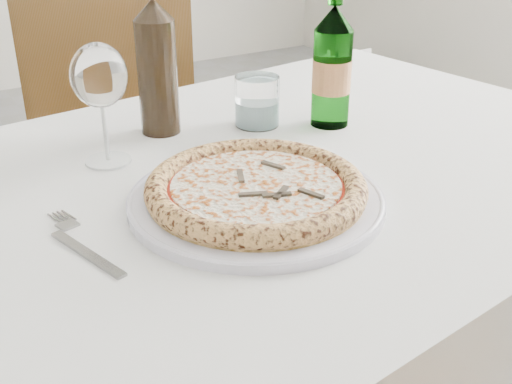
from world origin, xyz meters
TOP-DOWN VIEW (x-y plane):
  - dining_table at (0.07, -0.24)m, footprint 1.64×1.09m
  - chair_far at (0.14, 0.52)m, footprint 0.59×0.59m
  - plate at (0.07, -0.34)m, footprint 0.37×0.37m
  - pizza at (0.07, -0.34)m, footprint 0.32×0.32m
  - fork at (-0.18, -0.33)m, footprint 0.05×0.21m
  - wine_glass at (-0.06, -0.09)m, footprint 0.09×0.09m
  - tumbler at (0.24, -0.06)m, footprint 0.08×0.08m
  - beer_bottle at (0.36, -0.13)m, footprint 0.07×0.07m
  - wine_bottle at (0.07, -0.00)m, footprint 0.07×0.07m

SIDE VIEW (x-z plane):
  - chair_far at x=0.14m, z-range 0.07..1.00m
  - dining_table at x=0.07m, z-range 0.30..1.05m
  - fork at x=-0.18m, z-range 0.76..0.76m
  - plate at x=0.07m, z-range 0.76..0.77m
  - pizza at x=0.07m, z-range 0.77..0.80m
  - tumbler at x=0.24m, z-range 0.75..0.84m
  - beer_bottle at x=0.36m, z-range 0.73..1.00m
  - wine_bottle at x=0.07m, z-range 0.73..1.02m
  - wine_glass at x=-0.06m, z-range 0.80..1.00m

